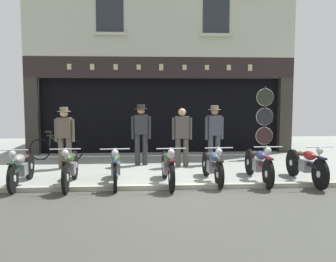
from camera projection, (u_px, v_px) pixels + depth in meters
name	position (u px, v px, depth m)	size (l,w,h in m)	color
ground	(178.00, 205.00, 7.07)	(21.17, 22.00, 0.18)	gray
shop_facade	(159.00, 103.00, 14.84)	(9.47, 4.42, 6.35)	black
motorcycle_far_left	(21.00, 167.00, 8.37)	(0.62, 1.98, 0.91)	black
motorcycle_left	(70.00, 167.00, 8.37)	(0.62, 2.07, 0.94)	black
motorcycle_center_left	(116.00, 166.00, 8.52)	(0.62, 1.98, 0.91)	black
motorcycle_center	(168.00, 166.00, 8.49)	(0.62, 2.00, 0.92)	black
motorcycle_center_right	(212.00, 165.00, 8.75)	(0.62, 1.91, 0.90)	black
motorcycle_right	(259.00, 163.00, 8.80)	(0.62, 2.09, 0.92)	black
motorcycle_far_right	(306.00, 164.00, 8.70)	(0.62, 2.04, 0.93)	black
salesman_left	(65.00, 134.00, 10.34)	(0.56, 0.36, 1.69)	brown
shopkeeper_center	(141.00, 131.00, 10.82)	(0.56, 0.37, 1.75)	#2D2D33
salesman_right	(182.00, 134.00, 10.60)	(0.56, 0.25, 1.65)	#47423D
assistant_far_right	(214.00, 131.00, 10.98)	(0.55, 0.37, 1.72)	#3D424C
tyre_sign_pole	(265.00, 117.00, 11.99)	(0.56, 0.06, 2.29)	#232328
advert_board_near	(109.00, 105.00, 13.12)	(0.67, 0.03, 0.88)	silver
advert_board_far	(77.00, 107.00, 13.06)	(0.70, 0.03, 0.98)	beige
leaning_bicycle	(56.00, 148.00, 11.73)	(1.70, 0.50, 0.93)	black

